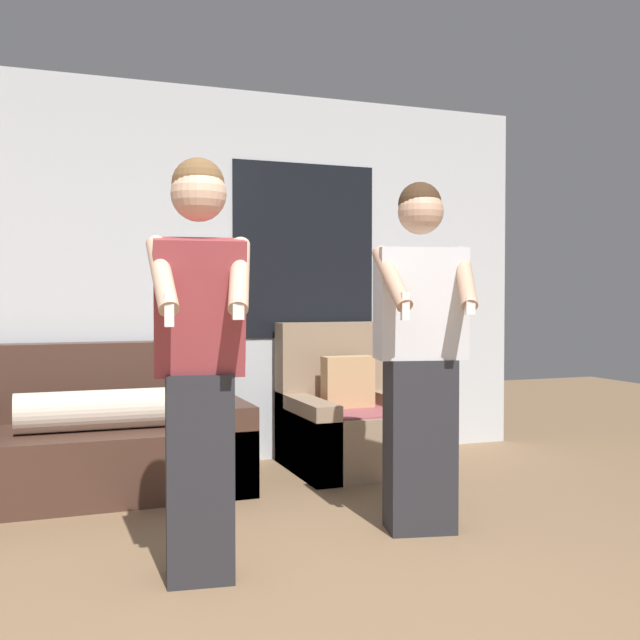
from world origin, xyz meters
TOP-DOWN VIEW (x-y plane):
  - wall_back at (0.02, 3.14)m, footprint 5.60×0.07m
  - couch at (-0.49, 2.63)m, footprint 1.77×0.97m
  - armchair at (1.21, 2.66)m, footprint 0.85×0.89m
  - person_left at (-0.19, 0.93)m, footprint 0.44×0.52m
  - person_right at (1.01, 1.21)m, footprint 0.51×0.52m

SIDE VIEW (x-z plane):
  - couch at x=-0.49m, z-range -0.15..0.76m
  - armchair at x=1.21m, z-range -0.19..0.83m
  - person_right at x=1.01m, z-range 0.02..1.81m
  - person_left at x=-0.19m, z-range 0.04..1.83m
  - wall_back at x=0.02m, z-range 0.00..2.70m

